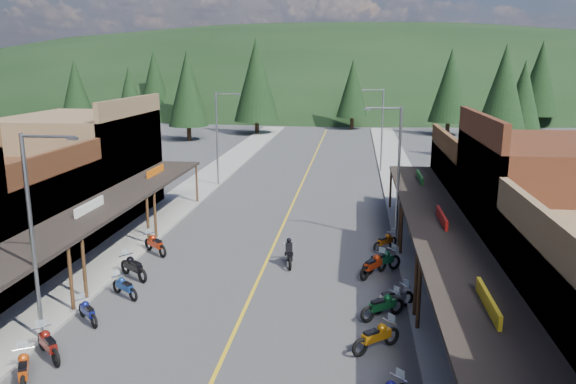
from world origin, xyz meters
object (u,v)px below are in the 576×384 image
(bike_east_7, at_px, (393,297))
(bike_west_4, at_px, (24,368))
(shop_east_3, at_px, (501,191))
(pine_4, at_px, (450,85))
(pine_5, at_px, (540,78))
(bike_west_7, at_px, (125,286))
(pedestrian_east_a, at_px, (470,361))
(pine_1, at_px, (187,82))
(pine_10, at_px, (187,90))
(bike_east_9, at_px, (382,260))
(pine_8, at_px, (130,101))
(rider_on_bike, at_px, (289,254))
(streetlight_0, at_px, (35,230))
(streetlight_2, at_px, (396,168))
(shop_west_3, at_px, (83,166))
(pine_0, at_px, (76,88))
(bike_east_6, at_px, (383,305))
(pine_3, at_px, (353,88))
(bike_east_10, at_px, (385,241))
(bike_east_8, at_px, (374,264))
(bike_west_5, at_px, (48,343))
(streetlight_3, at_px, (381,126))
(pine_9, at_px, (523,98))
(pine_11, at_px, (503,94))
(bike_west_8, at_px, (133,266))
(bike_east_5, at_px, (376,335))
(pine_2, at_px, (256,80))
(bike_west_9, at_px, (155,243))
(bike_west_6, at_px, (88,311))
(streetlight_1, at_px, (219,135))
(shop_east_2, at_px, (556,217))
(pedestrian_east_b, at_px, (406,198))

(bike_east_7, bearing_deg, bike_west_4, -94.86)
(shop_east_3, xyz_separation_m, pine_4, (4.25, 48.70, 4.70))
(pine_5, distance_m, bike_west_7, 83.94)
(pedestrian_east_a, bearing_deg, pine_1, -141.89)
(pine_10, distance_m, bike_east_9, 53.22)
(pine_8, bearing_deg, rider_on_bike, -57.54)
(streetlight_0, bearing_deg, streetlight_2, 45.20)
(shop_west_3, distance_m, pine_0, 57.15)
(pine_4, relative_size, bike_east_6, 5.77)
(pine_3, distance_m, bike_east_7, 67.84)
(bike_east_9, distance_m, bike_east_10, 3.60)
(bike_west_7, bearing_deg, bike_east_8, -35.08)
(shop_west_3, distance_m, bike_west_5, 20.15)
(streetlight_3, xyz_separation_m, pine_9, (17.05, 15.00, 1.92))
(pine_11, height_order, bike_west_8, pine_11)
(bike_east_8, distance_m, bike_east_9, 0.70)
(bike_east_5, height_order, bike_east_6, bike_east_5)
(streetlight_0, distance_m, bike_east_5, 13.08)
(pine_3, xyz_separation_m, pine_5, (30.00, 6.00, 1.51))
(pine_4, distance_m, bike_east_5, 66.69)
(pine_2, height_order, bike_west_9, pine_2)
(pine_10, distance_m, bike_west_4, 60.29)
(bike_east_7, xyz_separation_m, bike_east_10, (0.07, 8.05, -0.07))
(streetlight_3, height_order, pine_5, pine_5)
(bike_west_5, bearing_deg, pine_11, 12.89)
(bike_west_4, bearing_deg, rider_on_bike, 29.76)
(pine_2, xyz_separation_m, pine_8, (-12.00, -18.00, -2.01))
(bike_west_6, xyz_separation_m, bike_east_6, (12.00, 1.83, 0.09))
(shop_west_3, relative_size, bike_east_7, 5.02)
(streetlight_0, bearing_deg, streetlight_1, 90.00)
(pedestrian_east_a, bearing_deg, pine_10, -139.93)
(pine_8, bearing_deg, pine_4, 26.57)
(bike_west_4, relative_size, bike_east_6, 0.96)
(streetlight_1, xyz_separation_m, pine_5, (40.95, 50.00, 3.53))
(pine_4, bearing_deg, bike_west_5, -109.82)
(pine_1, distance_m, pine_4, 43.17)
(pine_2, distance_m, pine_10, 11.38)
(streetlight_1, bearing_deg, bike_east_7, -60.54)
(pine_1, xyz_separation_m, pine_2, (14.00, -12.00, 0.75))
(streetlight_1, height_order, bike_west_6, streetlight_1)
(pine_11, bearing_deg, bike_west_4, -119.17)
(shop_west_3, xyz_separation_m, bike_east_10, (20.20, -4.80, -2.97))
(shop_west_3, xyz_separation_m, pine_0, (-26.22, 50.70, 2.96))
(shop_east_2, bearing_deg, bike_east_5, -140.25)
(pine_9, distance_m, pedestrian_east_b, 34.42)
(pine_4, height_order, pine_9, pine_4)
(shop_west_3, bearing_deg, streetlight_0, -68.45)
(streetlight_2, xyz_separation_m, bike_east_6, (-1.08, -10.42, -3.84))
(bike_west_6, xyz_separation_m, bike_east_9, (12.18, 7.17, 0.14))
(bike_west_6, relative_size, bike_west_9, 0.83)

